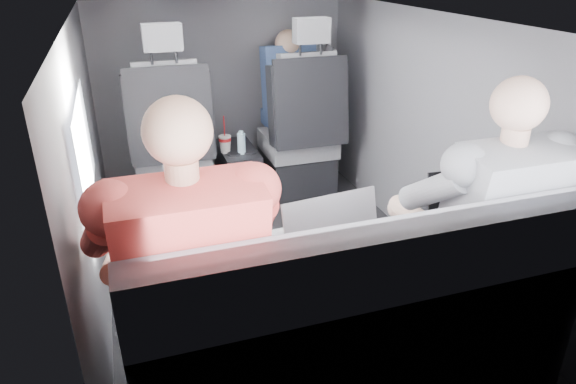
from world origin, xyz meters
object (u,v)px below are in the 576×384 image
object	(u,v)px
center_console	(238,175)
water_bottle	(241,143)
soda_cup	(225,143)
laptop_white	(187,263)
passenger_rear_left	(188,279)
front_seat_left	(172,157)
passenger_rear_right	(475,229)
passenger_front_right	(288,87)
laptop_black	(452,206)
laptop_silver	(321,236)
front_seat_right	(300,143)
rear_bench	(357,341)

from	to	relation	value
center_console	water_bottle	bearing A→B (deg)	-86.66
soda_cup	laptop_white	size ratio (longest dim) A/B	0.69
soda_cup	passenger_rear_left	distance (m)	1.87
front_seat_left	passenger_rear_right	distance (m)	2.07
water_bottle	laptop_white	bearing A→B (deg)	-109.68
passenger_rear_right	passenger_front_right	xyz separation A→B (m)	(-0.08, 2.07, 0.10)
laptop_black	laptop_white	bearing A→B (deg)	-175.65
laptop_silver	passenger_front_right	distance (m)	1.98
soda_cup	laptop_black	xyz separation A→B (m)	(0.66, -1.58, 0.17)
front_seat_left	front_seat_right	size ratio (longest dim) A/B	1.00
laptop_white	passenger_rear_right	xyz separation A→B (m)	(1.10, -0.12, 0.01)
soda_cup	water_bottle	size ratio (longest dim) A/B	1.61
front_seat_left	passenger_front_right	distance (m)	0.99
soda_cup	laptop_black	bearing A→B (deg)	-67.33
laptop_silver	passenger_front_right	xyz separation A→B (m)	(0.50, 1.92, 0.10)
rear_bench	passenger_front_right	distance (m)	2.25
front_seat_left	front_seat_right	distance (m)	0.90
passenger_rear_left	passenger_rear_right	xyz separation A→B (m)	(1.11, 0.00, -0.01)
soda_cup	passenger_rear_right	world-z (taller)	passenger_rear_right
passenger_rear_right	passenger_front_right	distance (m)	2.07
laptop_silver	water_bottle	bearing A→B (deg)	87.68
center_console	laptop_white	size ratio (longest dim) A/B	1.31
front_seat_left	water_bottle	world-z (taller)	front_seat_left
front_seat_right	center_console	distance (m)	0.49
front_seat_left	passenger_front_right	bearing A→B (deg)	16.10
front_seat_right	laptop_black	bearing A→B (deg)	-85.76
soda_cup	passenger_rear_left	world-z (taller)	passenger_rear_left
water_bottle	soda_cup	bearing A→B (deg)	150.59
water_bottle	passenger_front_right	world-z (taller)	passenger_front_right
front_seat_right	center_console	size ratio (longest dim) A/B	2.64
center_console	passenger_front_right	distance (m)	0.73
rear_bench	laptop_white	bearing A→B (deg)	159.04
front_seat_left	rear_bench	size ratio (longest dim) A/B	0.79
laptop_white	laptop_silver	distance (m)	0.51
laptop_white	laptop_black	bearing A→B (deg)	4.35
front_seat_right	soda_cup	distance (m)	0.55
front_seat_right	rear_bench	xyz separation A→B (m)	(-0.45, -1.90, -0.09)
rear_bench	passenger_front_right	bearing A→B (deg)	78.39
water_bottle	laptop_black	xyz separation A→B (m)	(0.56, -1.53, 0.16)
front_seat_left	laptop_black	distance (m)	1.91
front_seat_left	laptop_black	xyz separation A→B (m)	(1.02, -1.60, 0.24)
rear_bench	passenger_rear_right	distance (m)	0.63
soda_cup	passenger_front_right	xyz separation A→B (m)	(0.54, 0.27, 0.28)
front_seat_right	water_bottle	bearing A→B (deg)	-170.96
soda_cup	laptop_black	distance (m)	1.72
water_bottle	front_seat_right	bearing A→B (deg)	9.04
rear_bench	laptop_black	size ratio (longest dim) A/B	4.20
front_seat_right	laptop_silver	size ratio (longest dim) A/B	3.17
laptop_silver	laptop_black	bearing A→B (deg)	5.72
center_console	laptop_black	xyz separation A→B (m)	(0.57, -1.64, 0.44)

